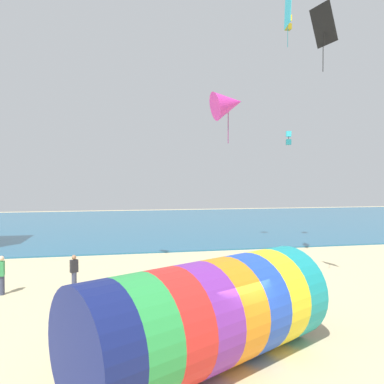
{
  "coord_description": "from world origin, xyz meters",
  "views": [
    {
      "loc": [
        -2.97,
        -10.03,
        5.22
      ],
      "look_at": [
        -0.49,
        2.05,
        4.89
      ],
      "focal_mm": 35.0,
      "sensor_mm": 36.0,
      "label": 1
    }
  ],
  "objects_px": {
    "bystander_mid_beach": "(2,275)",
    "cooler_box": "(285,319)",
    "kite_magenta_delta": "(228,104)",
    "bystander_near_water": "(74,272)",
    "kite_yellow_box": "(288,23)",
    "kite_black_diamond": "(323,26)",
    "giant_inflatable_tube": "(207,314)",
    "kite_cyan_diamond": "(288,11)",
    "kite_handler": "(294,297)",
    "kite_cyan_box": "(289,138)"
  },
  "relations": [
    {
      "from": "kite_yellow_box",
      "to": "cooler_box",
      "type": "bearing_deg",
      "value": -115.99
    },
    {
      "from": "giant_inflatable_tube",
      "to": "bystander_near_water",
      "type": "height_order",
      "value": "giant_inflatable_tube"
    },
    {
      "from": "cooler_box",
      "to": "bystander_mid_beach",
      "type": "bearing_deg",
      "value": 152.2
    },
    {
      "from": "kite_yellow_box",
      "to": "kite_magenta_delta",
      "type": "bearing_deg",
      "value": -126.16
    },
    {
      "from": "giant_inflatable_tube",
      "to": "kite_magenta_delta",
      "type": "distance_m",
      "value": 8.39
    },
    {
      "from": "kite_black_diamond",
      "to": "kite_cyan_box",
      "type": "distance_m",
      "value": 5.68
    },
    {
      "from": "kite_handler",
      "to": "kite_black_diamond",
      "type": "bearing_deg",
      "value": 36.07
    },
    {
      "from": "kite_black_diamond",
      "to": "bystander_near_water",
      "type": "bearing_deg",
      "value": 157.56
    },
    {
      "from": "kite_cyan_diamond",
      "to": "bystander_near_water",
      "type": "height_order",
      "value": "kite_cyan_diamond"
    },
    {
      "from": "bystander_near_water",
      "to": "giant_inflatable_tube",
      "type": "bearing_deg",
      "value": -62.95
    },
    {
      "from": "kite_cyan_box",
      "to": "bystander_near_water",
      "type": "bearing_deg",
      "value": 176.4
    },
    {
      "from": "kite_yellow_box",
      "to": "bystander_mid_beach",
      "type": "distance_m",
      "value": 24.19
    },
    {
      "from": "kite_handler",
      "to": "kite_yellow_box",
      "type": "xyz_separation_m",
      "value": [
        5.47,
        11.94,
        15.73
      ]
    },
    {
      "from": "kite_magenta_delta",
      "to": "bystander_mid_beach",
      "type": "xyz_separation_m",
      "value": [
        -9.63,
        4.04,
        -7.42
      ]
    },
    {
      "from": "kite_black_diamond",
      "to": "kite_yellow_box",
      "type": "bearing_deg",
      "value": 71.56
    },
    {
      "from": "kite_handler",
      "to": "bystander_near_water",
      "type": "xyz_separation_m",
      "value": [
        -8.66,
        5.82,
        0.01
      ]
    },
    {
      "from": "bystander_mid_beach",
      "to": "cooler_box",
      "type": "xyz_separation_m",
      "value": [
        11.26,
        -5.93,
        -0.76
      ]
    },
    {
      "from": "giant_inflatable_tube",
      "to": "kite_black_diamond",
      "type": "bearing_deg",
      "value": 35.74
    },
    {
      "from": "kite_black_diamond",
      "to": "bystander_near_water",
      "type": "distance_m",
      "value": 15.89
    },
    {
      "from": "kite_black_diamond",
      "to": "kite_magenta_delta",
      "type": "bearing_deg",
      "value": 179.84
    },
    {
      "from": "cooler_box",
      "to": "kite_magenta_delta",
      "type": "bearing_deg",
      "value": 130.66
    },
    {
      "from": "kite_cyan_diamond",
      "to": "cooler_box",
      "type": "xyz_separation_m",
      "value": [
        -3.24,
        -6.68,
        -14.45
      ]
    },
    {
      "from": "kite_cyan_diamond",
      "to": "kite_black_diamond",
      "type": "xyz_separation_m",
      "value": [
        -0.7,
        -4.79,
        -2.81
      ]
    },
    {
      "from": "bystander_near_water",
      "to": "bystander_mid_beach",
      "type": "xyz_separation_m",
      "value": [
        -3.17,
        -0.34,
        0.09
      ]
    },
    {
      "from": "kite_magenta_delta",
      "to": "bystander_near_water",
      "type": "bearing_deg",
      "value": 145.88
    },
    {
      "from": "kite_yellow_box",
      "to": "giant_inflatable_tube",
      "type": "bearing_deg",
      "value": -122.86
    },
    {
      "from": "giant_inflatable_tube",
      "to": "bystander_mid_beach",
      "type": "distance_m",
      "value": 11.43
    },
    {
      "from": "kite_handler",
      "to": "kite_cyan_box",
      "type": "height_order",
      "value": "kite_cyan_box"
    },
    {
      "from": "giant_inflatable_tube",
      "to": "kite_cyan_diamond",
      "type": "distance_m",
      "value": 17.43
    },
    {
      "from": "giant_inflatable_tube",
      "to": "kite_cyan_diamond",
      "type": "xyz_separation_m",
      "value": [
        6.84,
        9.21,
        13.13
      ]
    },
    {
      "from": "giant_inflatable_tube",
      "to": "cooler_box",
      "type": "bearing_deg",
      "value": 35.13
    },
    {
      "from": "kite_cyan_box",
      "to": "cooler_box",
      "type": "xyz_separation_m",
      "value": [
        -2.81,
        -5.59,
        -7.33
      ]
    },
    {
      "from": "giant_inflatable_tube",
      "to": "kite_black_diamond",
      "type": "relative_size",
      "value": 3.0
    },
    {
      "from": "bystander_mid_beach",
      "to": "cooler_box",
      "type": "bearing_deg",
      "value": -27.8
    },
    {
      "from": "giant_inflatable_tube",
      "to": "kite_magenta_delta",
      "type": "xyz_separation_m",
      "value": [
        1.97,
        4.43,
        6.86
      ]
    },
    {
      "from": "bystander_mid_beach",
      "to": "cooler_box",
      "type": "relative_size",
      "value": 3.48
    },
    {
      "from": "kite_magenta_delta",
      "to": "kite_yellow_box",
      "type": "xyz_separation_m",
      "value": [
        7.67,
        10.49,
        8.21
      ]
    },
    {
      "from": "cooler_box",
      "to": "kite_yellow_box",
      "type": "bearing_deg",
      "value": 64.01
    },
    {
      "from": "bystander_near_water",
      "to": "bystander_mid_beach",
      "type": "height_order",
      "value": "bystander_mid_beach"
    },
    {
      "from": "kite_yellow_box",
      "to": "kite_black_diamond",
      "type": "distance_m",
      "value": 12.05
    },
    {
      "from": "kite_cyan_diamond",
      "to": "bystander_mid_beach",
      "type": "xyz_separation_m",
      "value": [
        -14.5,
        -0.74,
        -13.69
      ]
    },
    {
      "from": "kite_handler",
      "to": "kite_magenta_delta",
      "type": "xyz_separation_m",
      "value": [
        -2.2,
        1.44,
        7.52
      ]
    },
    {
      "from": "bystander_near_water",
      "to": "kite_black_diamond",
      "type": "bearing_deg",
      "value": -22.44
    },
    {
      "from": "kite_black_diamond",
      "to": "bystander_mid_beach",
      "type": "height_order",
      "value": "kite_black_diamond"
    },
    {
      "from": "kite_magenta_delta",
      "to": "bystander_near_water",
      "type": "relative_size",
      "value": 1.37
    },
    {
      "from": "kite_black_diamond",
      "to": "bystander_near_water",
      "type": "height_order",
      "value": "kite_black_diamond"
    },
    {
      "from": "giant_inflatable_tube",
      "to": "kite_cyan_box",
      "type": "xyz_separation_m",
      "value": [
        6.4,
        8.12,
        6.01
      ]
    },
    {
      "from": "kite_handler",
      "to": "bystander_mid_beach",
      "type": "xyz_separation_m",
      "value": [
        -11.83,
        5.48,
        0.1
      ]
    },
    {
      "from": "kite_handler",
      "to": "kite_yellow_box",
      "type": "relative_size",
      "value": 1.53
    },
    {
      "from": "kite_black_diamond",
      "to": "cooler_box",
      "type": "bearing_deg",
      "value": -143.41
    }
  ]
}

